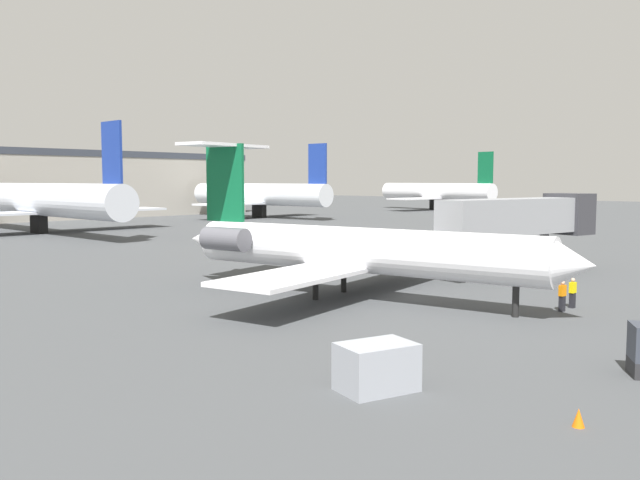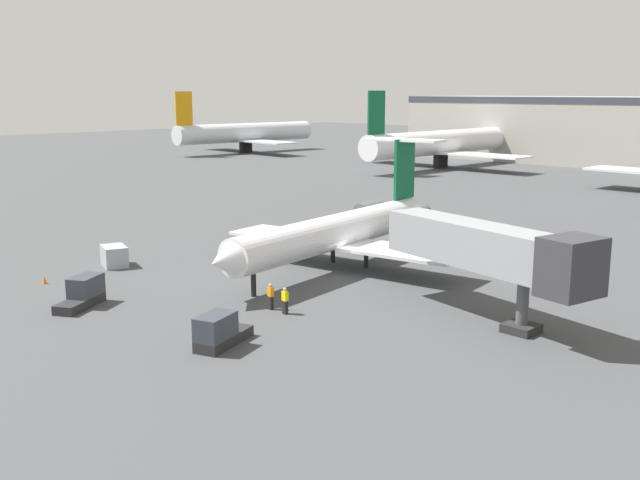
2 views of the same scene
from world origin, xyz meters
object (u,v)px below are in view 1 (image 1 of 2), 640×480
ground_crew_loader (573,293)px  parked_airliner_east_mid (260,195)px  jet_bridge (527,217)px  parked_airliner_east_end (437,192)px  cargo_container_uld (377,367)px  regional_jet (346,248)px  ground_crew_marshaller (562,296)px  traffic_cone_near (579,418)px  parked_airliner_centre (39,200)px

ground_crew_loader → parked_airliner_east_mid: 92.80m
jet_bridge → ground_crew_loader: jet_bridge is taller
ground_crew_loader → parked_airliner_east_end: parked_airliner_east_end is taller
parked_airliner_east_end → cargo_container_uld: bearing=-147.8°
parked_airliner_east_end → parked_airliner_east_mid: bearing=173.2°
regional_jet → parked_airliner_east_end: size_ratio=0.83×
ground_crew_loader → cargo_container_uld: ground_crew_loader is taller
ground_crew_marshaller → parked_airliner_east_mid: bearing=58.2°
regional_jet → parked_airliner_east_end: bearing=30.5°
traffic_cone_near → parked_airliner_east_mid: (65.55, 86.80, 4.06)m
ground_crew_marshaller → parked_airliner_east_mid: 93.51m
traffic_cone_near → parked_airliner_east_mid: bearing=52.9°
regional_jet → cargo_container_uld: (-12.87, -12.48, -2.24)m
regional_jet → parked_airliner_east_mid: (54.01, 67.96, 1.28)m
parked_airliner_east_mid → cargo_container_uld: bearing=-129.7°
jet_bridge → parked_airliner_centre: size_ratio=0.35×
jet_bridge → parked_airliner_east_end: bearing=36.5°
ground_crew_loader → parked_airliner_east_end: (98.99, 73.29, 3.43)m
regional_jet → jet_bridge: regional_jet is taller
parked_airliner_centre → ground_crew_loader: bearing=-92.2°
regional_jet → ground_crew_marshaller: regional_jet is taller
traffic_cone_near → regional_jet: bearing=58.5°
ground_crew_marshaller → ground_crew_loader: 1.37m
cargo_container_uld → parked_airliner_centre: 77.46m
regional_jet → parked_airliner_centre: (8.95, 61.75, 1.40)m
ground_crew_marshaller → traffic_cone_near: ground_crew_marshaller is taller
traffic_cone_near → parked_airliner_centre: (20.49, 80.60, 4.18)m
ground_crew_loader → parked_airliner_east_end: bearing=36.5°
ground_crew_loader → parked_airliner_east_end: 123.21m
regional_jet → cargo_container_uld: 18.07m
traffic_cone_near → ground_crew_loader: bearing=22.7°
ground_crew_marshaller → parked_airliner_centre: parked_airliner_centre is taller
parked_airliner_centre → regional_jet: bearing=-98.2°
jet_bridge → traffic_cone_near: bearing=-151.6°
regional_jet → ground_crew_marshaller: (4.76, -11.45, -2.20)m
ground_crew_marshaller → traffic_cone_near: bearing=-155.6°
parked_airliner_east_end → ground_crew_loader: bearing=-143.5°
ground_crew_loader → traffic_cone_near: (-17.67, -7.39, -0.58)m
ground_crew_marshaller → cargo_container_uld: size_ratio=0.57×
regional_jet → cargo_container_uld: size_ratio=9.24×
parked_airliner_centre → parked_airliner_east_end: parked_airliner_centre is taller
traffic_cone_near → parked_airliner_centre: size_ratio=0.01×
regional_jet → ground_crew_marshaller: size_ratio=16.10×
regional_jet → ground_crew_loader: (6.13, -11.46, -2.20)m
jet_bridge → ground_crew_loader: size_ratio=8.99×
cargo_container_uld → parked_airliner_east_mid: size_ratio=0.09×
regional_jet → parked_airliner_centre: bearing=81.8°
ground_crew_loader → parked_airliner_east_mid: (47.88, 79.41, 3.48)m
cargo_container_uld → parked_airliner_east_mid: parked_airliner_east_mid is taller
ground_crew_loader → traffic_cone_near: 19.16m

